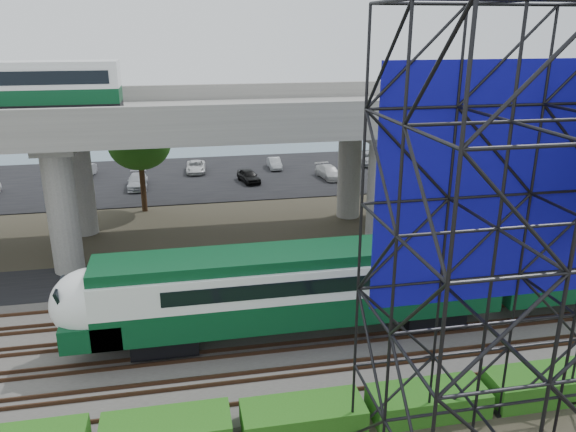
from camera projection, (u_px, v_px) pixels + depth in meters
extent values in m
plane|color=#474233|center=(260.00, 367.00, 24.95)|extent=(140.00, 140.00, 0.00)
cube|color=slate|center=(254.00, 342.00, 26.78)|extent=(90.00, 12.00, 0.20)
cube|color=black|center=(235.00, 271.00, 34.70)|extent=(90.00, 5.00, 0.08)
cube|color=black|center=(210.00, 177.00, 56.54)|extent=(90.00, 18.00, 0.08)
cube|color=#405A6A|center=(200.00, 137.00, 77.00)|extent=(140.00, 40.00, 0.03)
cube|color=#472D1E|center=(270.00, 400.00, 22.33)|extent=(90.00, 0.08, 0.16)
cube|color=#472D1E|center=(264.00, 379.00, 23.67)|extent=(90.00, 0.08, 0.16)
cube|color=#472D1E|center=(262.00, 371.00, 24.19)|extent=(90.00, 0.08, 0.16)
cube|color=#472D1E|center=(257.00, 353.00, 25.53)|extent=(90.00, 0.08, 0.16)
cube|color=#472D1E|center=(256.00, 346.00, 26.05)|extent=(90.00, 0.08, 0.16)
cube|color=#472D1E|center=(252.00, 331.00, 27.39)|extent=(90.00, 0.08, 0.16)
cube|color=#472D1E|center=(250.00, 325.00, 27.91)|extent=(90.00, 0.08, 0.16)
cube|color=#472D1E|center=(247.00, 311.00, 29.25)|extent=(90.00, 0.08, 0.16)
cube|color=#472D1E|center=(245.00, 306.00, 29.77)|extent=(90.00, 0.08, 0.16)
cube|color=#472D1E|center=(242.00, 294.00, 31.11)|extent=(90.00, 0.08, 0.16)
cube|color=black|center=(165.00, 337.00, 25.80)|extent=(3.00, 2.20, 0.90)
cube|color=black|center=(429.00, 311.00, 28.18)|extent=(3.00, 2.20, 0.90)
cube|color=#093F20|center=(303.00, 302.00, 26.62)|extent=(19.00, 3.00, 1.40)
cube|color=white|center=(303.00, 274.00, 26.16)|extent=(19.00, 3.00, 1.50)
cube|color=#093F20|center=(304.00, 255.00, 25.84)|extent=(19.00, 2.60, 0.50)
cube|color=black|center=(324.00, 272.00, 26.33)|extent=(15.00, 3.06, 0.70)
ellipsoid|color=white|center=(92.00, 303.00, 24.60)|extent=(3.60, 3.00, 3.20)
cube|color=#093F20|center=(95.00, 324.00, 24.93)|extent=(2.60, 3.00, 1.10)
cube|color=black|center=(64.00, 295.00, 24.23)|extent=(0.48, 2.00, 1.09)
cube|color=#093F20|center=(568.00, 260.00, 28.87)|extent=(8.00, 3.00, 3.40)
cube|color=#9E9B93|center=(222.00, 119.00, 37.07)|extent=(80.00, 12.00, 1.20)
cube|color=#9E9B93|center=(230.00, 114.00, 31.36)|extent=(80.00, 0.50, 1.10)
cube|color=#9E9B93|center=(215.00, 92.00, 42.05)|extent=(80.00, 0.50, 1.10)
cylinder|color=#9E9B93|center=(62.00, 210.00, 33.46)|extent=(1.80, 1.80, 8.00)
cylinder|color=#9E9B93|center=(80.00, 180.00, 39.97)|extent=(1.80, 1.80, 8.00)
cube|color=#9E9B93|center=(65.00, 138.00, 35.53)|extent=(2.40, 9.00, 0.60)
cylinder|color=#9E9B93|center=(381.00, 192.00, 37.12)|extent=(1.80, 1.80, 8.00)
cylinder|color=#9E9B93|center=(349.00, 167.00, 43.63)|extent=(1.80, 1.80, 8.00)
cube|color=#9E9B93|center=(366.00, 127.00, 39.19)|extent=(2.40, 9.00, 0.60)
cylinder|color=#9E9B93|center=(556.00, 157.00, 46.93)|extent=(1.80, 1.80, 8.00)
cube|color=black|center=(21.00, 109.00, 34.51)|extent=(12.00, 2.50, 0.70)
cube|color=#093F20|center=(19.00, 96.00, 34.26)|extent=(12.00, 2.50, 0.90)
cube|color=white|center=(17.00, 78.00, 33.90)|extent=(12.00, 2.50, 1.30)
cube|color=black|center=(16.00, 77.00, 33.89)|extent=(11.00, 2.56, 0.80)
cube|color=white|center=(14.00, 64.00, 33.65)|extent=(12.00, 2.40, 0.30)
cube|color=#0F0E9C|center=(491.00, 187.00, 18.69)|extent=(8.10, 0.08, 8.25)
cube|color=#205C15|center=(303.00, 417.00, 20.97)|extent=(4.60, 1.80, 1.03)
cube|color=#205C15|center=(428.00, 401.00, 21.89)|extent=(4.60, 1.80, 1.01)
cube|color=#205C15|center=(543.00, 385.00, 22.79)|extent=(4.60, 1.80, 1.12)
cylinder|color=#382314|center=(435.00, 211.00, 38.37)|extent=(0.44, 0.44, 4.80)
ellipsoid|color=#205C15|center=(439.00, 166.00, 37.35)|extent=(4.94, 4.94, 4.18)
cylinder|color=#382314|center=(143.00, 183.00, 45.39)|extent=(0.44, 0.44, 4.80)
ellipsoid|color=#205C15|center=(139.00, 144.00, 44.37)|extent=(4.94, 4.94, 4.18)
imported|color=#9C9DA3|center=(86.00, 171.00, 55.95)|extent=(1.78, 3.95, 1.26)
imported|color=#B9BBC2|center=(138.00, 181.00, 52.27)|extent=(1.82, 4.37, 1.26)
imported|color=silver|center=(196.00, 167.00, 57.96)|extent=(2.12, 4.21, 1.14)
imported|color=black|center=(249.00, 176.00, 54.19)|extent=(2.26, 3.90, 1.25)
imported|color=#999DA0|center=(275.00, 163.00, 59.48)|extent=(1.23, 3.42, 1.12)
imported|color=silver|center=(329.00, 172.00, 55.66)|extent=(2.29, 4.43, 1.23)
imported|color=#B0B4B8|center=(370.00, 158.00, 61.40)|extent=(3.02, 4.99, 1.29)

